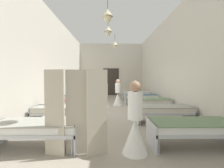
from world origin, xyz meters
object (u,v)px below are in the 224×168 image
object	(u,v)px
bed_right_row_1	(163,110)
patient_seated_primary	(92,87)
bed_right_row_4	(136,93)
nurse_mid_aisle	(135,127)
nurse_near_aisle	(105,98)
privacy_screen	(76,112)
nurse_far_aisle	(118,96)
bed_left_row_2	(75,102)
bed_right_row_2	(149,101)
bed_left_row_1	(63,110)
bed_left_row_3	(82,97)
bed_left_row_4	(87,93)
bed_right_row_0	(193,127)
bed_left_row_0	(36,128)
bed_right_row_3	(141,97)

from	to	relation	value
bed_right_row_1	patient_seated_primary	bearing A→B (deg)	118.34
bed_right_row_4	nurse_mid_aisle	size ratio (longest dim) A/B	1.28
nurse_near_aisle	nurse_mid_aisle	size ratio (longest dim) A/B	1.00
bed_right_row_4	privacy_screen	distance (m)	8.34
nurse_near_aisle	nurse_far_aisle	bearing A→B (deg)	7.31
nurse_mid_aisle	bed_left_row_2	bearing A→B (deg)	-37.18
bed_right_row_2	nurse_mid_aisle	size ratio (longest dim) A/B	1.28
bed_left_row_1	nurse_near_aisle	world-z (taller)	nurse_near_aisle
bed_right_row_2	bed_left_row_3	xyz separation A→B (m)	(-3.47, 1.90, 0.00)
bed_left_row_3	bed_left_row_4	distance (m)	1.90
bed_right_row_1	patient_seated_primary	distance (m)	6.59
bed_left_row_2	bed_right_row_1	bearing A→B (deg)	-28.70
bed_right_row_0	bed_left_row_2	world-z (taller)	same
privacy_screen	patient_seated_primary	bearing A→B (deg)	90.49
bed_right_row_4	bed_right_row_2	bearing A→B (deg)	-90.00
nurse_mid_aisle	nurse_far_aisle	bearing A→B (deg)	-64.05
bed_left_row_3	bed_right_row_4	xyz separation A→B (m)	(3.47, 1.90, 0.00)
bed_left_row_2	privacy_screen	bearing A→B (deg)	-77.06
bed_left_row_2	bed_right_row_4	world-z (taller)	same
bed_left_row_0	bed_left_row_2	size ratio (longest dim) A/B	1.00
nurse_mid_aisle	privacy_screen	distance (m)	1.22
nurse_mid_aisle	privacy_screen	world-z (taller)	privacy_screen
nurse_mid_aisle	privacy_screen	xyz separation A→B (m)	(-1.18, -0.04, 0.32)
bed_right_row_2	bed_right_row_3	size ratio (longest dim) A/B	1.00
bed_right_row_1	bed_left_row_3	size ratio (longest dim) A/B	1.00
bed_left_row_1	bed_left_row_2	distance (m)	1.90
privacy_screen	bed_right_row_0	bearing A→B (deg)	3.78
bed_right_row_1	privacy_screen	size ratio (longest dim) A/B	1.12
bed_right_row_2	bed_left_row_3	distance (m)	3.96
bed_right_row_0	nurse_near_aisle	size ratio (longest dim) A/B	1.28
bed_right_row_3	nurse_near_aisle	distance (m)	2.42
bed_left_row_4	privacy_screen	distance (m)	8.00
patient_seated_primary	bed_right_row_1	bearing A→B (deg)	-61.66
bed_left_row_2	nurse_far_aisle	size ratio (longest dim) A/B	1.28
bed_right_row_3	privacy_screen	distance (m)	6.55
bed_left_row_0	bed_right_row_0	bearing A→B (deg)	0.00
bed_right_row_4	bed_left_row_0	bearing A→B (deg)	-114.54
bed_left_row_1	bed_left_row_2	world-z (taller)	same
nurse_far_aisle	nurse_mid_aisle	bearing A→B (deg)	108.35
bed_right_row_0	privacy_screen	world-z (taller)	privacy_screen
bed_left_row_2	bed_right_row_0	bearing A→B (deg)	-47.60
nurse_near_aisle	privacy_screen	bearing A→B (deg)	-133.43
bed_left_row_1	privacy_screen	distance (m)	2.46
bed_left_row_4	nurse_far_aisle	size ratio (longest dim) A/B	1.28
bed_left_row_0	bed_left_row_1	xyz separation A→B (m)	(0.00, 1.90, 0.00)
bed_left_row_0	nurse_near_aisle	size ratio (longest dim) A/B	1.28
bed_left_row_1	bed_right_row_3	xyz separation A→B (m)	(3.47, 3.80, 0.00)
bed_left_row_2	bed_right_row_3	xyz separation A→B (m)	(3.47, 1.90, 0.00)
nurse_mid_aisle	bed_right_row_4	bearing A→B (deg)	-74.31
nurse_far_aisle	patient_seated_primary	world-z (taller)	nurse_far_aisle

